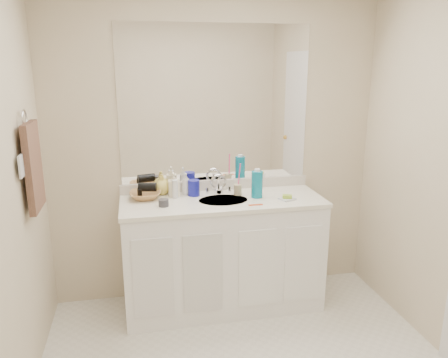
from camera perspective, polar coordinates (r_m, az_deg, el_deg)
wall_back at (r=3.47m, az=-1.10°, el=3.76°), size 2.60×0.02×2.40m
vanity_cabinet at (r=3.45m, az=-0.17°, el=-9.86°), size 1.50×0.55×0.85m
countertop at (r=3.29m, az=-0.18°, el=-2.89°), size 1.52×0.57×0.03m
backsplash at (r=3.52m, az=-1.03°, el=-0.76°), size 1.52×0.03×0.08m
sink_basin at (r=3.27m, az=-0.11°, el=-2.95°), size 0.37×0.37×0.02m
faucet at (r=3.42m, az=-0.72°, el=-0.97°), size 0.02×0.02×0.11m
mirror at (r=3.41m, az=-1.11°, el=9.68°), size 1.48×0.01×1.20m
blue_mug at (r=3.37m, az=-3.96°, el=-1.16°), size 0.10×0.10×0.12m
tan_cup at (r=3.38m, az=1.81°, el=-1.39°), size 0.06×0.06×0.08m
toothbrush at (r=3.36m, az=1.99°, el=0.40°), size 0.02×0.04×0.20m
mouthwash_bottle at (r=3.31m, az=4.34°, el=-0.70°), size 0.11×0.11×0.20m
soap_dish at (r=3.31m, az=8.24°, el=-2.58°), size 0.14×0.13×0.01m
green_soap at (r=3.30m, az=8.25°, el=-2.28°), size 0.08×0.07×0.02m
orange_comb at (r=3.16m, az=4.14°, el=-3.38°), size 0.10×0.02×0.00m
dark_jar at (r=3.15m, az=-7.90°, el=-3.09°), size 0.09×0.09×0.05m
extra_white_bottle at (r=3.32m, az=-6.41°, el=-1.31°), size 0.06×0.06×0.14m
soap_bottle_white at (r=3.39m, az=-4.99°, el=-0.64°), size 0.07×0.07×0.17m
soap_bottle_cream at (r=3.37m, az=-6.59°, el=-0.69°), size 0.08×0.09×0.18m
soap_bottle_yellow at (r=3.42m, az=-8.13°, el=-0.69°), size 0.15×0.15×0.16m
wicker_basket at (r=3.34m, az=-10.24°, el=-2.09°), size 0.24×0.24×0.06m
hair_dryer at (r=3.32m, az=-9.95°, el=-1.05°), size 0.15×0.09×0.07m
towel_ring at (r=2.91m, az=-24.63°, el=7.21°), size 0.01×0.11×0.11m
hand_towel at (r=2.95m, az=-23.62°, el=1.48°), size 0.04×0.32×0.55m
switch_plate at (r=2.76m, az=-24.97°, el=1.51°), size 0.01×0.08×0.13m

